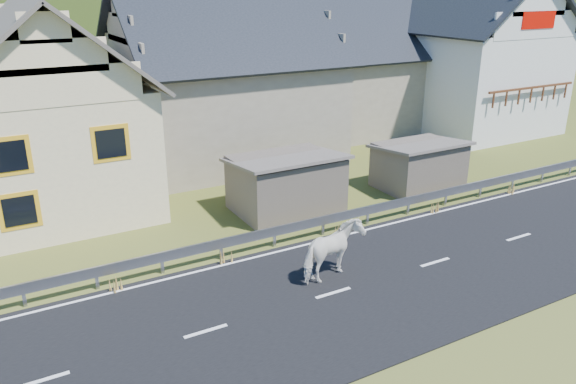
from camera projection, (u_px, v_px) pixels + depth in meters
ground at (435, 263)px, 18.38m from camera, size 160.00×160.00×0.00m
road at (435, 263)px, 18.37m from camera, size 60.00×7.00×0.04m
lane_markings at (435, 262)px, 18.37m from camera, size 60.00×6.60×0.01m
guardrail at (368, 211)px, 21.20m from camera, size 28.10×0.09×0.75m
shed_left at (286, 184)px, 22.41m from camera, size 4.30×3.30×2.40m
shed_right at (418, 166)px, 25.01m from camera, size 3.80×2.90×2.20m
house_cream at (41, 99)px, 22.12m from camera, size 7.80×9.80×8.30m
house_stone_a at (222, 67)px, 28.60m from camera, size 10.80×9.80×8.90m
house_stone_b at (358, 59)px, 34.96m from camera, size 9.80×8.80×8.10m
house_white at (466, 45)px, 34.96m from camera, size 8.80×10.80×9.70m
mountain at (36, 83)px, 174.99m from camera, size 440.00×280.00×260.00m
horse at (333, 251)px, 17.13m from camera, size 1.53×2.31×1.79m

